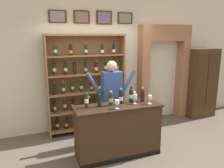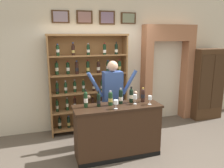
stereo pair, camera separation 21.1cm
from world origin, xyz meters
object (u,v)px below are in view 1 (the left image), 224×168
at_px(tasting_bottle_prosecco, 99,100).
at_px(tasting_bottle_vin_santo, 111,98).
at_px(wine_glass_spare, 135,97).
at_px(wine_glass_center, 150,98).
at_px(tasting_bottle_chianti, 131,95).
at_px(shopkeeper, 112,93).
at_px(tasting_bottle_super_tuscan, 143,94).
at_px(tasting_counter, 118,131).
at_px(wine_glass_left, 117,102).
at_px(side_cabinet, 201,83).
at_px(tasting_bottle_brunello, 86,99).
at_px(wine_shelf, 86,82).
at_px(tasting_bottle_bianco, 121,96).

height_order(tasting_bottle_prosecco, tasting_bottle_vin_santo, tasting_bottle_prosecco).
bearing_deg(wine_glass_spare, wine_glass_center, -23.05).
bearing_deg(tasting_bottle_chianti, shopkeeper, 116.31).
relative_size(tasting_bottle_vin_santo, wine_glass_spare, 1.50).
bearing_deg(tasting_bottle_super_tuscan, tasting_counter, -171.33).
bearing_deg(wine_glass_center, wine_glass_left, -175.67).
height_order(side_cabinet, wine_glass_spare, side_cabinet).
xyz_separation_m(tasting_bottle_vin_santo, tasting_bottle_super_tuscan, (0.65, 0.02, 0.00)).
xyz_separation_m(tasting_bottle_brunello, tasting_bottle_super_tuscan, (1.09, 0.01, -0.02)).
bearing_deg(tasting_bottle_prosecco, tasting_bottle_brunello, 175.30).
distance_m(shopkeeper, tasting_bottle_vin_santo, 0.54).
xyz_separation_m(wine_glass_center, wine_glass_left, (-0.67, -0.05, -0.00)).
distance_m(tasting_bottle_brunello, tasting_bottle_prosecco, 0.23).
height_order(shopkeeper, tasting_bottle_super_tuscan, shopkeeper).
distance_m(tasting_counter, tasting_bottle_brunello, 0.84).
height_order(wine_shelf, wine_glass_left, wine_shelf).
xyz_separation_m(tasting_counter, wine_glass_spare, (0.34, -0.01, 0.61)).
xyz_separation_m(tasting_counter, tasting_bottle_brunello, (-0.56, 0.08, 0.63)).
bearing_deg(wine_glass_spare, tasting_bottle_prosecco, 174.46).
distance_m(shopkeeper, wine_glass_spare, 0.62).
relative_size(wine_shelf, wine_glass_center, 13.57).
relative_size(tasting_counter, tasting_bottle_prosecco, 5.46).
distance_m(tasting_bottle_prosecco, wine_glass_spare, 0.67).
bearing_deg(tasting_bottle_prosecco, wine_glass_left, -41.61).
bearing_deg(shopkeeper, tasting_counter, -98.87).
distance_m(tasting_bottle_prosecco, tasting_bottle_bianco, 0.43).
relative_size(tasting_bottle_bianco, wine_glass_center, 1.80).
relative_size(side_cabinet, tasting_bottle_prosecco, 6.40).
bearing_deg(side_cabinet, tasting_bottle_chianti, -158.16).
bearing_deg(wine_glass_left, tasting_bottle_brunello, 153.27).
xyz_separation_m(tasting_bottle_vin_santo, wine_glass_center, (0.70, -0.17, -0.01)).
bearing_deg(tasting_bottle_prosecco, tasting_bottle_super_tuscan, 1.65).
bearing_deg(wine_glass_center, tasting_bottle_vin_santo, 166.22).
bearing_deg(wine_glass_spare, wine_shelf, 115.17).
distance_m(tasting_bottle_bianco, wine_glass_left, 0.31).
relative_size(tasting_bottle_brunello, tasting_bottle_super_tuscan, 1.17).
xyz_separation_m(shopkeeper, tasting_bottle_super_tuscan, (0.45, -0.48, 0.05)).
bearing_deg(wine_shelf, side_cabinet, -2.22).
distance_m(tasting_bottle_bianco, tasting_bottle_super_tuscan, 0.44).
height_order(tasting_bottle_brunello, tasting_bottle_prosecco, tasting_bottle_brunello).
distance_m(tasting_bottle_vin_santo, tasting_bottle_super_tuscan, 0.65).
xyz_separation_m(tasting_bottle_vin_santo, tasting_bottle_chianti, (0.42, 0.05, 0.01)).
height_order(wine_shelf, tasting_bottle_super_tuscan, wine_shelf).
bearing_deg(shopkeeper, tasting_bottle_vin_santo, -111.79).
relative_size(shopkeeper, tasting_bottle_prosecco, 5.90).
bearing_deg(shopkeeper, wine_glass_center, -53.63).
bearing_deg(tasting_bottle_brunello, wine_glass_center, -9.36).
distance_m(wine_shelf, wine_glass_center, 1.61).
height_order(wine_shelf, tasting_bottle_brunello, wine_shelf).
relative_size(wine_glass_center, wine_glass_spare, 0.92).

